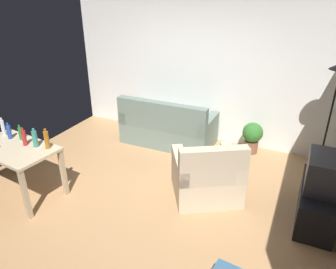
{
  "coord_description": "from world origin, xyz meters",
  "views": [
    {
      "loc": [
        1.9,
        -3.42,
        2.78
      ],
      "look_at": [
        0.1,
        0.5,
        0.75
      ],
      "focal_mm": 34.15,
      "sensor_mm": 36.0,
      "label": 1
    }
  ],
  "objects": [
    {
      "name": "bottle_tall",
      "position": [
        -1.38,
        -0.63,
        0.88
      ],
      "size": [
        0.07,
        0.07,
        0.27
      ],
      "color": "teal",
      "rests_on": "desk"
    },
    {
      "name": "desk",
      "position": [
        -1.66,
        -0.77,
        0.65
      ],
      "size": [
        1.28,
        0.84,
        0.76
      ],
      "rotation": [
        0.0,
        0.0,
        -0.12
      ],
      "color": "#C6B28E",
      "rests_on": "ground_plane"
    },
    {
      "name": "tv_stand",
      "position": [
        2.25,
        0.4,
        0.24
      ],
      "size": [
        0.44,
        1.1,
        0.48
      ],
      "rotation": [
        0.0,
        0.0,
        1.57
      ],
      "color": "black",
      "rests_on": "ground_plane"
    },
    {
      "name": "ground_plane",
      "position": [
        0.0,
        0.0,
        -0.01
      ],
      "size": [
        5.2,
        4.4,
        0.02
      ],
      "primitive_type": "cube",
      "color": "tan"
    },
    {
      "name": "bottle_clear",
      "position": [
        -2.08,
        -0.55,
        0.88
      ],
      "size": [
        0.05,
        0.05,
        0.28
      ],
      "color": "silver",
      "rests_on": "desk"
    },
    {
      "name": "potted_plant",
      "position": [
        1.12,
        1.9,
        0.33
      ],
      "size": [
        0.36,
        0.36,
        0.57
      ],
      "color": "brown",
      "rests_on": "ground_plane"
    },
    {
      "name": "tv",
      "position": [
        2.25,
        0.4,
        0.7
      ],
      "size": [
        0.41,
        0.6,
        0.44
      ],
      "rotation": [
        0.0,
        0.0,
        1.57
      ],
      "color": "#2D2D33",
      "rests_on": "tv_stand"
    },
    {
      "name": "bottle_amber",
      "position": [
        -1.19,
        -0.6,
        0.89
      ],
      "size": [
        0.06,
        0.06,
        0.29
      ],
      "color": "#9E6019",
      "rests_on": "desk"
    },
    {
      "name": "bottle_blue",
      "position": [
        -1.91,
        -0.6,
        0.87
      ],
      "size": [
        0.06,
        0.06,
        0.24
      ],
      "color": "#2347A3",
      "rests_on": "desk"
    },
    {
      "name": "couch",
      "position": [
        -0.41,
        1.59,
        0.31
      ],
      "size": [
        1.71,
        0.84,
        0.92
      ],
      "rotation": [
        0.0,
        0.0,
        3.14
      ],
      "color": "slate",
      "rests_on": "ground_plane"
    },
    {
      "name": "torchiere_lamp",
      "position": [
        2.25,
        1.57,
        1.41
      ],
      "size": [
        0.32,
        0.32,
        1.81
      ],
      "color": "black",
      "rests_on": "ground_plane"
    },
    {
      "name": "bottle_red",
      "position": [
        -1.54,
        -0.66,
        0.88
      ],
      "size": [
        0.06,
        0.06,
        0.26
      ],
      "color": "#AD2323",
      "rests_on": "desk"
    },
    {
      "name": "wall_rear",
      "position": [
        0.0,
        2.2,
        1.35
      ],
      "size": [
        5.2,
        0.1,
        2.7
      ],
      "primitive_type": "cube",
      "color": "white",
      "rests_on": "ground_plane"
    },
    {
      "name": "bottle_green",
      "position": [
        -1.73,
        -0.56,
        0.86
      ],
      "size": [
        0.05,
        0.05,
        0.23
      ],
      "color": "#1E722D",
      "rests_on": "desk"
    },
    {
      "name": "armchair",
      "position": [
        0.81,
        0.28,
        0.32
      ],
      "size": [
        1.2,
        1.18,
        0.92
      ],
      "rotation": [
        0.0,
        0.0,
        3.68
      ],
      "color": "beige",
      "rests_on": "ground_plane"
    }
  ]
}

